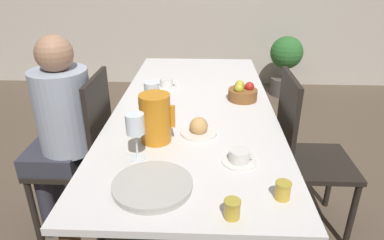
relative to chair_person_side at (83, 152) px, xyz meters
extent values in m
plane|color=brown|center=(0.64, 0.18, -0.52)|extent=(20.00, 20.00, 0.00)
cube|color=silver|center=(0.64, 0.18, 0.22)|extent=(0.91, 2.10, 0.03)
cylinder|color=#472D19|center=(0.24, 1.17, -0.16)|extent=(0.07, 0.07, 0.72)
cylinder|color=#472D19|center=(1.04, 1.17, -0.16)|extent=(0.07, 0.07, 0.72)
cylinder|color=black|center=(-0.26, -0.18, -0.30)|extent=(0.04, 0.04, 0.44)
cylinder|color=black|center=(-0.26, 0.19, -0.30)|extent=(0.04, 0.04, 0.44)
cylinder|color=black|center=(0.11, -0.18, -0.30)|extent=(0.04, 0.04, 0.44)
cylinder|color=black|center=(0.11, 0.19, -0.30)|extent=(0.04, 0.04, 0.44)
cube|color=black|center=(-0.08, 0.00, -0.06)|extent=(0.42, 0.42, 0.03)
cube|color=black|center=(0.12, 0.00, 0.21)|extent=(0.03, 0.39, 0.51)
cylinder|color=black|center=(1.54, 0.23, -0.30)|extent=(0.04, 0.04, 0.44)
cylinder|color=black|center=(1.54, -0.14, -0.30)|extent=(0.04, 0.04, 0.44)
cylinder|color=black|center=(1.17, 0.23, -0.30)|extent=(0.04, 0.04, 0.44)
cylinder|color=black|center=(1.17, -0.14, -0.30)|extent=(0.04, 0.04, 0.44)
cube|color=black|center=(1.36, 0.05, -0.06)|extent=(0.42, 0.42, 0.03)
cube|color=black|center=(1.16, 0.05, 0.21)|extent=(0.03, 0.39, 0.51)
cylinder|color=#33333D|center=(-0.22, -0.11, -0.28)|extent=(0.09, 0.09, 0.47)
cylinder|color=#33333D|center=(-0.22, 0.05, -0.28)|extent=(0.09, 0.09, 0.47)
cube|color=#33333D|center=(-0.15, -0.03, 0.00)|extent=(0.30, 0.34, 0.11)
cylinder|color=#9EA8B7|center=(-0.06, -0.03, 0.27)|extent=(0.30, 0.30, 0.46)
sphere|color=#A37556|center=(-0.06, -0.03, 0.59)|extent=(0.19, 0.19, 0.19)
cylinder|color=#A37556|center=(-0.16, 0.18, 0.39)|extent=(0.25, 0.06, 0.20)
cylinder|color=orange|center=(0.47, -0.26, 0.35)|extent=(0.14, 0.14, 0.23)
cube|color=orange|center=(0.56, -0.26, 0.36)|extent=(0.02, 0.02, 0.10)
cone|color=orange|center=(0.42, -0.26, 0.44)|extent=(0.04, 0.04, 0.04)
cylinder|color=white|center=(0.43, -0.04, 0.23)|extent=(0.08, 0.08, 0.00)
cylinder|color=white|center=(0.43, -0.04, 0.30)|extent=(0.01, 0.01, 0.12)
cylinder|color=white|center=(0.43, -0.04, 0.40)|extent=(0.08, 0.08, 0.09)
cylinder|color=white|center=(0.41, -0.43, 0.23)|extent=(0.08, 0.08, 0.00)
cylinder|color=white|center=(0.41, -0.43, 0.30)|extent=(0.01, 0.01, 0.12)
cylinder|color=white|center=(0.41, -0.43, 0.40)|extent=(0.08, 0.08, 0.09)
cylinder|color=gold|center=(0.41, -0.43, 0.38)|extent=(0.06, 0.06, 0.05)
cylinder|color=silver|center=(0.85, -0.44, 0.24)|extent=(0.15, 0.15, 0.01)
cylinder|color=silver|center=(0.85, -0.44, 0.26)|extent=(0.09, 0.09, 0.05)
cube|color=silver|center=(0.90, -0.44, 0.27)|extent=(0.01, 0.01, 0.03)
cylinder|color=silver|center=(0.44, 0.49, 0.24)|extent=(0.15, 0.15, 0.01)
cylinder|color=silver|center=(0.44, 0.49, 0.26)|extent=(0.09, 0.09, 0.05)
cube|color=silver|center=(0.49, 0.49, 0.27)|extent=(0.01, 0.01, 0.03)
cylinder|color=#B7B2A8|center=(0.51, -0.64, 0.24)|extent=(0.30, 0.30, 0.02)
cylinder|color=#B7B2A8|center=(0.51, -0.64, 0.26)|extent=(0.30, 0.30, 0.01)
cylinder|color=silver|center=(0.67, -0.18, 0.24)|extent=(0.18, 0.18, 0.01)
sphere|color=tan|center=(0.67, -0.18, 0.27)|extent=(0.09, 0.09, 0.09)
cylinder|color=gold|center=(0.99, -0.68, 0.27)|extent=(0.05, 0.05, 0.07)
cylinder|color=gold|center=(0.99, -0.68, 0.30)|extent=(0.06, 0.06, 0.01)
cylinder|color=gold|center=(0.80, -0.79, 0.27)|extent=(0.05, 0.05, 0.07)
cylinder|color=gold|center=(0.80, -0.79, 0.30)|extent=(0.06, 0.06, 0.01)
cylinder|color=brown|center=(0.93, 0.28, 0.27)|extent=(0.18, 0.18, 0.07)
sphere|color=red|center=(0.97, 0.29, 0.32)|extent=(0.06, 0.06, 0.06)
sphere|color=gold|center=(0.91, 0.32, 0.32)|extent=(0.06, 0.06, 0.06)
sphere|color=gold|center=(0.90, 0.25, 0.32)|extent=(0.06, 0.06, 0.06)
cylinder|color=#4C4742|center=(1.66, 2.38, -0.41)|extent=(0.31, 0.31, 0.21)
cylinder|color=brown|center=(1.66, 2.38, -0.23)|extent=(0.04, 0.04, 0.15)
sphere|color=#2D6B2D|center=(1.66, 2.38, 0.01)|extent=(0.39, 0.39, 0.39)
camera|label=1|loc=(0.70, -1.69, 1.01)|focal=32.00mm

